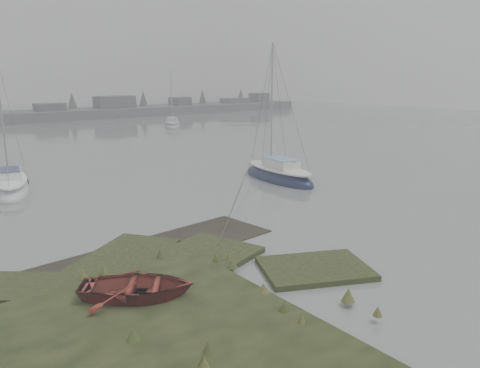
% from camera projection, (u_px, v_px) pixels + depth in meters
% --- Properties ---
extents(ground, '(160.00, 160.00, 0.00)m').
position_uv_depth(ground, '(40.00, 155.00, 38.78)').
color(ground, slate).
rests_on(ground, ground).
extents(far_shoreline, '(60.00, 8.00, 4.15)m').
position_uv_depth(far_shoreline, '(151.00, 109.00, 79.18)').
color(far_shoreline, '#4C4F51').
rests_on(far_shoreline, ground).
extents(sailboat_main, '(2.74, 6.58, 9.03)m').
position_uv_depth(sailboat_main, '(278.00, 175.00, 29.36)').
color(sailboat_main, '#0C1334').
rests_on(sailboat_main, ground).
extents(sailboat_white, '(3.20, 6.42, 8.67)m').
position_uv_depth(sailboat_white, '(10.00, 187.00, 26.32)').
color(sailboat_white, silver).
rests_on(sailboat_white, ground).
extents(sailboat_far_b, '(4.58, 5.84, 8.05)m').
position_uv_depth(sailboat_far_b, '(172.00, 125.00, 59.85)').
color(sailboat_far_b, '#B0B4BA').
rests_on(sailboat_far_b, ground).
extents(dinghy, '(3.95, 3.73, 0.67)m').
position_uv_depth(dinghy, '(137.00, 286.00, 13.25)').
color(dinghy, maroon).
rests_on(dinghy, marsh_bank).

